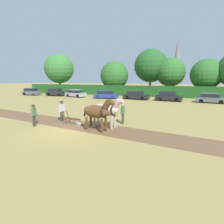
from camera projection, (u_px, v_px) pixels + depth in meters
The scene contains 22 objects.
ground_plane at pixel (70, 130), 12.47m from camera, with size 240.00×240.00×0.00m, color #998447.
plowed_furrow_strip at pixel (50, 120), 15.28m from camera, with size 34.75×2.58×0.01m, color brown.
hedgerow at pixel (145, 91), 36.14m from camera, with size 60.34×1.29×2.21m, color #1E511E.
tree_far_left at pixel (59, 69), 45.75m from camera, with size 7.55×7.55×9.98m.
tree_left at pixel (114, 76), 40.48m from camera, with size 6.47×6.47×7.54m.
tree_center_left at pixel (151, 66), 39.12m from camera, with size 7.30×7.30×10.10m.
tree_center at pixel (171, 72), 37.20m from camera, with size 6.10×6.10×8.03m.
tree_center_right at pixel (206, 74), 34.11m from camera, with size 5.98×5.98×7.43m.
church_spire at pixel (177, 63), 67.88m from camera, with size 2.84×2.84×18.43m.
draft_horse_lead_left at pixel (97, 112), 12.00m from camera, with size 2.63×1.17×2.37m.
draft_horse_lead_right at pixel (106, 110), 12.99m from camera, with size 2.92×1.23×2.33m.
plow at pixel (74, 120), 13.93m from camera, with size 1.75×0.54×1.13m.
farmer_at_plow at pixel (62, 109), 14.90m from camera, with size 0.44×0.67×1.75m.
farmer_beside_team at pixel (123, 112), 14.07m from camera, with size 0.23×0.67×1.66m.
farmer_onlooker_left at pixel (34, 114), 13.24m from camera, with size 0.42×0.63×1.69m.
parked_car_far_left at pixel (31, 92), 38.77m from camera, with size 4.06×2.18×1.60m.
parked_car_left at pixel (56, 92), 37.13m from camera, with size 4.11×2.21×1.57m.
parked_car_center_left at pixel (75, 93), 35.02m from camera, with size 4.65×2.61×1.45m.
parked_car_center at pixel (106, 95), 32.34m from camera, with size 4.67×2.52×1.48m.
parked_car_center_right at pixel (136, 95), 30.96m from camera, with size 4.59×2.21×1.42m.
parked_car_right at pixel (168, 97), 28.69m from camera, with size 4.29×2.15×1.51m.
parked_car_far_right at pixel (211, 98), 26.36m from camera, with size 4.31×2.27×1.48m.
Camera 1 is at (7.27, -10.01, 3.60)m, focal length 28.00 mm.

